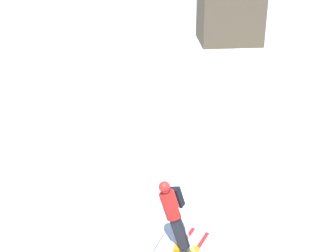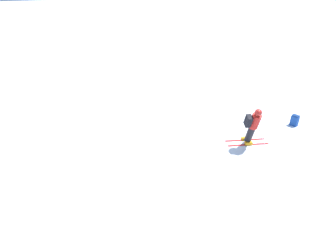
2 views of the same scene
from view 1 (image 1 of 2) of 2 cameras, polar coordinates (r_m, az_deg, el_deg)
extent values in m
plane|color=white|center=(10.64, 3.21, -15.05)|extent=(300.00, 300.00, 0.00)
cube|color=red|center=(10.68, 1.31, -14.81)|extent=(0.93, 1.44, 0.01)
cube|color=orange|center=(10.63, 1.31, -14.55)|extent=(0.27, 0.31, 0.12)
cube|color=orange|center=(10.52, 3.15, -15.10)|extent=(0.27, 0.31, 0.12)
cylinder|color=black|center=(10.36, 1.41, -12.83)|extent=(0.56, 0.48, 0.81)
cylinder|color=red|center=(10.04, 0.30, -9.61)|extent=(0.62, 0.56, 0.68)
sphere|color=tan|center=(9.87, -0.39, -7.59)|extent=(0.35, 0.33, 0.28)
sphere|color=#AD231E|center=(9.85, -0.44, -7.46)|extent=(0.40, 0.38, 0.32)
cube|color=black|center=(10.22, 0.90, -8.70)|extent=(0.44, 0.37, 0.51)
cylinder|color=#B7B7BC|center=(10.29, -1.60, -12.95)|extent=(0.33, 0.43, 1.05)
cylinder|color=#B7B7BC|center=(9.96, 2.79, -13.99)|extent=(0.45, 0.87, 1.19)
cube|color=brown|center=(25.26, 7.56, 13.28)|extent=(3.15, 2.68, 2.82)
camera|label=2|loc=(16.34, -20.25, 19.12)|focal=28.00mm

